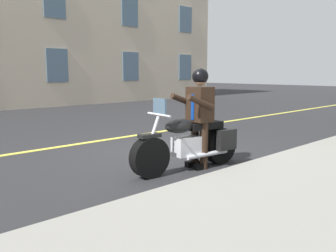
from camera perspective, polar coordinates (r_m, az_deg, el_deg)
name	(u,v)px	position (r m, az deg, el deg)	size (l,w,h in m)	color
ground_plane	(163,153)	(7.54, -0.85, -4.24)	(80.00, 80.00, 0.00)	#28282B
lane_center_stripe	(109,139)	(9.09, -9.41, -2.12)	(60.00, 0.16, 0.01)	#E5DB4C
motorcycle_main	(191,144)	(6.19, 3.61, -2.81)	(2.22, 0.75, 1.26)	black
rider_main	(199,109)	(6.23, 4.98, 2.69)	(0.67, 0.60, 1.74)	black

